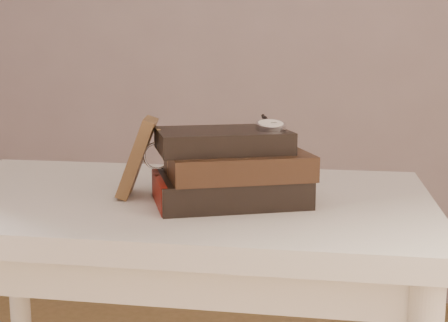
# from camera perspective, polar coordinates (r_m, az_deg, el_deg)

# --- Properties ---
(table) EXTENTS (1.00, 0.60, 0.75)m
(table) POSITION_cam_1_polar(r_m,az_deg,el_deg) (1.20, -5.48, -7.31)
(table) COLOR beige
(table) RESTS_ON ground
(book_stack) EXTENTS (0.31, 0.26, 0.13)m
(book_stack) POSITION_cam_1_polar(r_m,az_deg,el_deg) (1.10, 0.59, -0.73)
(book_stack) COLOR black
(book_stack) RESTS_ON table
(journal) EXTENTS (0.09, 0.11, 0.15)m
(journal) POSITION_cam_1_polar(r_m,az_deg,el_deg) (1.15, -8.04, 0.39)
(journal) COLOR #452E1A
(journal) RESTS_ON table
(pocket_watch) EXTENTS (0.07, 0.16, 0.02)m
(pocket_watch) POSITION_cam_1_polar(r_m,az_deg,el_deg) (1.09, 4.31, 3.35)
(pocket_watch) COLOR silver
(pocket_watch) RESTS_ON book_stack
(eyeglasses) EXTENTS (0.15, 0.16, 0.05)m
(eyeglasses) POSITION_cam_1_polar(r_m,az_deg,el_deg) (1.16, -4.87, 0.54)
(eyeglasses) COLOR silver
(eyeglasses) RESTS_ON book_stack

